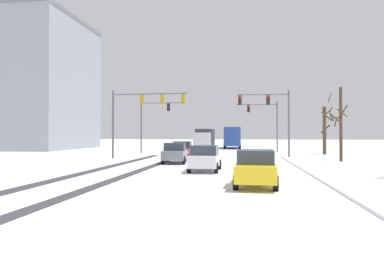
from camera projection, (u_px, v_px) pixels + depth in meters
The scene contains 16 objects.
ground_plane at pixel (68, 235), 8.52m from camera, with size 300.00×300.00×0.00m, color white.
wheel_track_left_lane at pixel (97, 170), 24.16m from camera, with size 0.89×33.10×0.01m, color #38383D.
wheel_track_right_lane at pixel (141, 170), 23.77m from camera, with size 0.73×33.10×0.01m, color #38383D.
sidewalk_kerb_right at pixel (347, 175), 20.62m from camera, with size 4.00×33.10×0.12m, color white.
traffic_signal_near_right at pixel (271, 110), 35.38m from camera, with size 4.95×0.69×6.50m.
traffic_signal_near_left at pixel (142, 107), 35.08m from camera, with size 7.32×0.55×6.50m.
traffic_signal_far_right at pixel (266, 118), 47.27m from camera, with size 5.25×0.59×6.50m.
traffic_signal_far_left at pixel (152, 117), 45.22m from camera, with size 5.02×0.47×6.50m.
car_red_lead at pixel (182, 150), 35.34m from camera, with size 1.96×4.17×1.62m.
car_grey_second at pixel (175, 153), 29.62m from camera, with size 1.99×4.18×1.62m.
car_white_third at pixel (205, 158), 23.22m from camera, with size 1.87×4.12×1.62m.
car_yellow_cab_fourth at pixel (256, 168), 16.48m from camera, with size 1.97×4.17×1.62m.
bus_oncoming at pixel (232, 136), 60.86m from camera, with size 2.86×11.05×3.38m.
box_truck_delivery at pixel (204, 139), 51.37m from camera, with size 2.39×7.43×3.02m.
bare_tree_sidewalk_mid at pixel (340, 122), 31.27m from camera, with size 1.79×2.02×6.28m.
bare_tree_sidewalk_far at pixel (325, 128), 42.18m from camera, with size 1.68×1.90×5.43m.
Camera 1 is at (3.99, -8.10, 2.32)m, focal length 34.77 mm.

